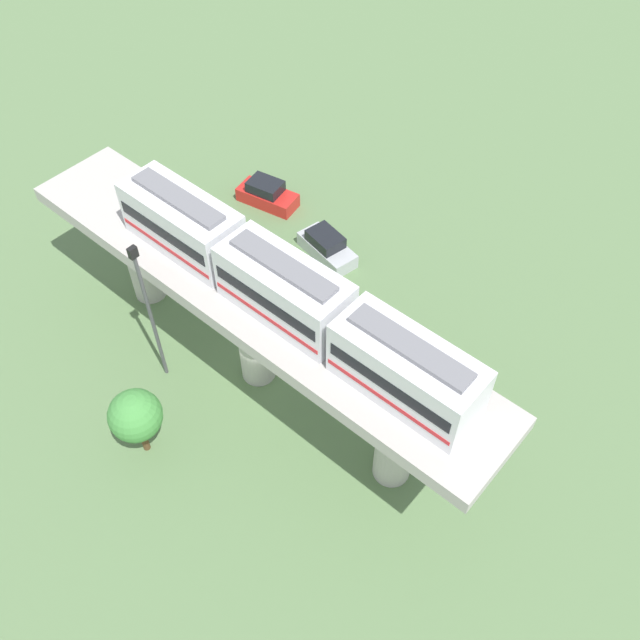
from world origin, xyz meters
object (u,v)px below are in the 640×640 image
object	(u,v)px
tree_near_viaduct	(135,416)
signal_post	(149,310)
parked_car_red	(267,194)
parked_car_silver	(327,247)
train	(284,290)

from	to	relation	value
tree_near_viaduct	signal_post	distance (m)	5.41
parked_car_red	parked_car_silver	xyz separation A→B (m)	(-1.26, -6.56, 0.00)
train	parked_car_silver	xyz separation A→B (m)	(9.72, 5.71, -7.94)
parked_car_red	signal_post	world-z (taller)	signal_post
parked_car_red	train	bearing A→B (deg)	-142.78
parked_car_silver	train	bearing A→B (deg)	-138.40
tree_near_viaduct	signal_post	world-z (taller)	signal_post
train	parked_car_silver	bearing A→B (deg)	30.43
train	parked_car_red	size ratio (longest dim) A/B	4.59
train	tree_near_viaduct	world-z (taller)	train
signal_post	tree_near_viaduct	bearing A→B (deg)	-142.85
parked_car_silver	signal_post	bearing A→B (deg)	-171.91
parked_car_red	parked_car_silver	world-z (taller)	same
parked_car_red	tree_near_viaduct	size ratio (longest dim) A/B	1.00
parked_car_silver	signal_post	distance (m)	13.94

